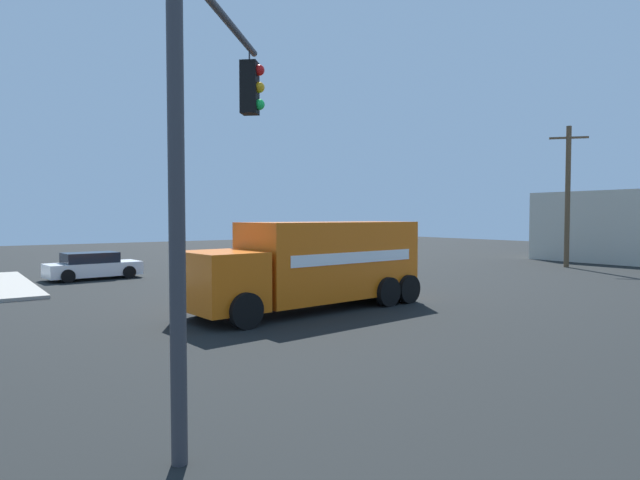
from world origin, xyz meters
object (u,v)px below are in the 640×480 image
(traffic_light_primary, at_px, (209,139))
(sedan_white, at_px, (93,266))
(delivery_truck, at_px, (315,264))
(pickup_black, at_px, (329,261))
(utility_pole, at_px, (568,195))

(traffic_light_primary, height_order, sedan_white, traffic_light_primary)
(delivery_truck, distance_m, traffic_light_primary, 10.32)
(pickup_black, height_order, sedan_white, pickup_black)
(pickup_black, distance_m, sedan_white, 11.77)
(traffic_light_primary, relative_size, pickup_black, 1.19)
(pickup_black, distance_m, utility_pole, 15.59)
(pickup_black, relative_size, sedan_white, 1.21)
(utility_pole, bearing_deg, delivery_truck, -81.72)
(delivery_truck, relative_size, pickup_black, 1.57)
(delivery_truck, distance_m, sedan_white, 13.91)
(pickup_black, relative_size, utility_pole, 0.63)
(sedan_white, bearing_deg, utility_pole, 67.51)
(sedan_white, distance_m, utility_pole, 27.10)
(pickup_black, xyz_separation_m, sedan_white, (-5.42, -10.44, -0.10))
(traffic_light_primary, height_order, utility_pole, utility_pole)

